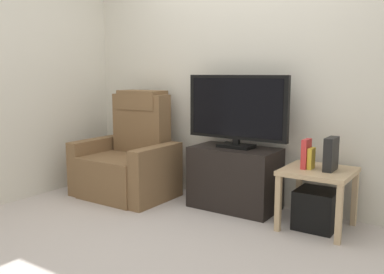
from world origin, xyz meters
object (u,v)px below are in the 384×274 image
(recliner_armchair, at_px, (129,159))
(book_leftmost, at_px, (306,154))
(game_console, at_px, (331,154))
(side_table, at_px, (318,179))
(television, at_px, (237,110))
(book_middle, at_px, (311,158))
(subwoofer_box, at_px, (317,209))
(tv_stand, at_px, (235,178))

(recliner_armchair, xyz_separation_m, book_leftmost, (1.83, 0.11, 0.24))
(book_leftmost, bearing_deg, game_console, 8.97)
(side_table, xyz_separation_m, game_console, (0.09, 0.01, 0.21))
(television, height_order, book_middle, television)
(book_middle, distance_m, game_console, 0.16)
(side_table, xyz_separation_m, book_middle, (-0.06, -0.02, 0.17))
(side_table, xyz_separation_m, book_leftmost, (-0.10, -0.02, 0.20))
(subwoofer_box, bearing_deg, side_table, 180.00)
(game_console, bearing_deg, book_leftmost, -171.03)
(book_leftmost, relative_size, game_console, 0.90)
(recliner_armchair, relative_size, book_middle, 6.31)
(recliner_armchair, distance_m, book_middle, 1.89)
(television, distance_m, book_leftmost, 0.78)
(tv_stand, distance_m, television, 0.64)
(book_middle, bearing_deg, tv_stand, 172.23)
(recliner_armchair, xyz_separation_m, book_middle, (1.88, 0.11, 0.21))
(side_table, height_order, book_leftmost, book_leftmost)
(book_middle, xyz_separation_m, game_console, (0.15, 0.03, 0.05))
(tv_stand, distance_m, book_leftmost, 0.78)
(subwoofer_box, relative_size, book_middle, 1.88)
(game_console, bearing_deg, subwoofer_box, -173.66)
(book_middle, bearing_deg, television, 170.83)
(tv_stand, relative_size, recliner_armchair, 0.74)
(game_console, bearing_deg, book_middle, -168.46)
(book_leftmost, bearing_deg, tv_stand, 171.76)
(tv_stand, xyz_separation_m, side_table, (0.81, -0.08, 0.12))
(recliner_armchair, height_order, subwoofer_box, recliner_armchair)
(side_table, distance_m, book_leftmost, 0.22)
(television, bearing_deg, recliner_armchair, -168.43)
(side_table, distance_m, subwoofer_box, 0.25)
(subwoofer_box, height_order, game_console, game_console)
(book_leftmost, bearing_deg, television, 170.28)
(side_table, xyz_separation_m, subwoofer_box, (0.00, 0.00, -0.25))
(tv_stand, distance_m, book_middle, 0.81)
(subwoofer_box, xyz_separation_m, book_middle, (-0.06, -0.02, 0.42))
(subwoofer_box, height_order, book_middle, book_middle)
(book_leftmost, bearing_deg, recliner_armchair, -176.56)
(side_table, distance_m, game_console, 0.23)
(recliner_armchair, bearing_deg, tv_stand, 4.95)
(book_middle, relative_size, game_console, 0.64)
(television, bearing_deg, book_leftmost, -9.72)
(subwoofer_box, bearing_deg, recliner_armchair, -176.15)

